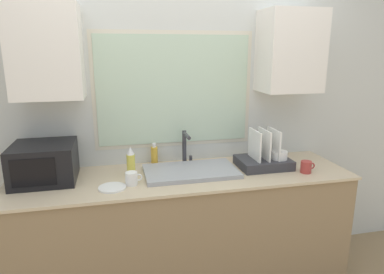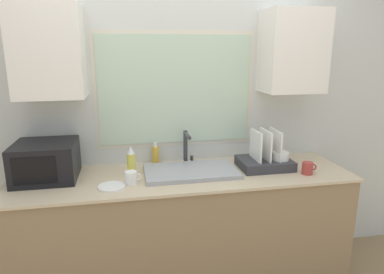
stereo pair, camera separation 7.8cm
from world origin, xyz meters
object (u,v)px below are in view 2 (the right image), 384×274
(faucet, at_px, (187,145))
(dish_rack, at_px, (266,160))
(mug_near_sink, at_px, (131,178))
(microwave, at_px, (46,161))
(spray_bottle, at_px, (131,161))
(soap_bottle, at_px, (156,155))

(faucet, height_order, dish_rack, dish_rack)
(faucet, xyz_separation_m, mug_near_sink, (-0.43, -0.32, -0.11))
(faucet, relative_size, microwave, 0.65)
(microwave, height_order, spray_bottle, microwave)
(microwave, distance_m, mug_near_sink, 0.61)
(dish_rack, relative_size, spray_bottle, 1.81)
(dish_rack, relative_size, soap_bottle, 2.25)
(dish_rack, xyz_separation_m, spray_bottle, (-1.00, 0.04, 0.04))
(faucet, distance_m, spray_bottle, 0.45)
(spray_bottle, bearing_deg, faucet, 19.75)
(spray_bottle, bearing_deg, dish_rack, -2.31)
(soap_bottle, xyz_separation_m, mug_near_sink, (-0.20, -0.38, -0.03))
(microwave, height_order, soap_bottle, microwave)
(soap_bottle, distance_m, mug_near_sink, 0.43)
(faucet, xyz_separation_m, dish_rack, (0.57, -0.19, -0.09))
(spray_bottle, relative_size, mug_near_sink, 1.88)
(mug_near_sink, bearing_deg, soap_bottle, 63.03)
(microwave, bearing_deg, soap_bottle, 12.96)
(dish_rack, distance_m, mug_near_sink, 1.01)
(faucet, xyz_separation_m, microwave, (-1.00, -0.11, -0.03))
(spray_bottle, xyz_separation_m, soap_bottle, (0.19, 0.21, -0.03))
(faucet, bearing_deg, spray_bottle, -160.25)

